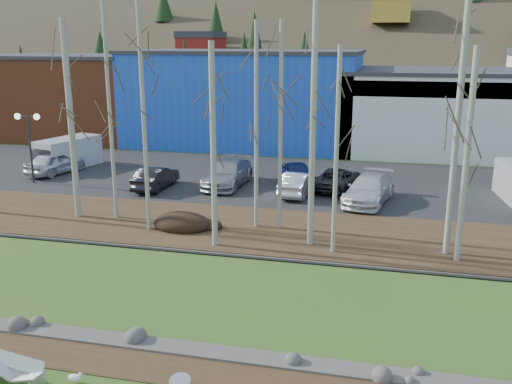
% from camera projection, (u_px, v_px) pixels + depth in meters
% --- Properties ---
extents(dirt_strip, '(80.00, 1.80, 0.03)m').
position_uv_depth(dirt_strip, '(133.00, 362.00, 16.73)').
color(dirt_strip, '#382616').
rests_on(dirt_strip, ground).
extents(near_bank_rocks, '(80.00, 0.80, 0.50)m').
position_uv_depth(near_bank_rocks, '(147.00, 345.00, 17.68)').
color(near_bank_rocks, '#47423D').
rests_on(near_bank_rocks, ground).
extents(river, '(80.00, 8.00, 0.90)m').
position_uv_depth(river, '(191.00, 291.00, 21.53)').
color(river, black).
rests_on(river, ground).
extents(far_bank_rocks, '(80.00, 0.80, 0.46)m').
position_uv_depth(far_bank_rocks, '(223.00, 252.00, 25.38)').
color(far_bank_rocks, '#47423D').
rests_on(far_bank_rocks, ground).
extents(far_bank, '(80.00, 7.00, 0.15)m').
position_uv_depth(far_bank, '(241.00, 229.00, 28.37)').
color(far_bank, '#382616').
rests_on(far_bank, ground).
extents(parking_lot, '(80.00, 14.00, 0.14)m').
position_uv_depth(parking_lot, '(281.00, 180.00, 38.23)').
color(parking_lot, black).
rests_on(parking_lot, ground).
extents(building_brick, '(16.32, 12.24, 7.80)m').
position_uv_depth(building_brick, '(69.00, 95.00, 55.79)').
color(building_brick, '#994A29').
rests_on(building_brick, ground).
extents(building_blue, '(20.40, 12.24, 8.30)m').
position_uv_depth(building_blue, '(246.00, 97.00, 51.68)').
color(building_blue, blue).
rests_on(building_blue, ground).
extents(building_white, '(18.36, 12.24, 6.80)m').
position_uv_depth(building_white, '(454.00, 111.00, 47.81)').
color(building_white, white).
rests_on(building_white, ground).
extents(bench_damaged, '(1.81, 0.85, 0.77)m').
position_uv_depth(bench_damaged, '(17.00, 371.00, 15.58)').
color(bench_damaged, silver).
rests_on(bench_damaged, ground).
extents(seagull, '(0.45, 0.22, 0.33)m').
position_uv_depth(seagull, '(75.00, 377.00, 15.67)').
color(seagull, gold).
rests_on(seagull, ground).
extents(dirt_mound, '(2.92, 2.06, 0.57)m').
position_uv_depth(dirt_mound, '(182.00, 222.00, 28.19)').
color(dirt_mound, black).
rests_on(dirt_mound, far_bank).
extents(birch_1, '(0.19, 0.19, 10.81)m').
position_uv_depth(birch_1, '(110.00, 114.00, 28.59)').
color(birch_1, '#ACAA9C').
rests_on(birch_1, far_bank).
extents(birch_2, '(0.31, 0.31, 10.07)m').
position_uv_depth(birch_2, '(71.00, 121.00, 28.86)').
color(birch_2, '#ACAA9C').
rests_on(birch_2, far_bank).
extents(birch_3, '(0.21, 0.21, 10.89)m').
position_uv_depth(birch_3, '(144.00, 119.00, 26.71)').
color(birch_3, '#ACAA9C').
rests_on(birch_3, far_bank).
extents(birch_4, '(0.25, 0.25, 8.99)m').
position_uv_depth(birch_4, '(213.00, 147.00, 24.75)').
color(birch_4, '#ACAA9C').
rests_on(birch_4, far_bank).
extents(birch_5, '(0.20, 0.20, 9.93)m').
position_uv_depth(birch_5, '(280.00, 128.00, 27.00)').
color(birch_5, '#ACAA9C').
rests_on(birch_5, far_bank).
extents(birch_6, '(0.20, 0.20, 8.85)m').
position_uv_depth(birch_6, '(336.00, 153.00, 23.96)').
color(birch_6, '#ACAA9C').
rests_on(birch_6, far_bank).
extents(birch_7, '(0.27, 0.27, 10.86)m').
position_uv_depth(birch_7, '(313.00, 125.00, 24.67)').
color(birch_7, '#ACAA9C').
rests_on(birch_7, far_bank).
extents(birch_8, '(0.26, 0.26, 8.82)m').
position_uv_depth(birch_8, '(466.00, 158.00, 23.01)').
color(birch_8, '#ACAA9C').
rests_on(birch_8, far_bank).
extents(birch_9, '(0.27, 0.27, 11.61)m').
position_uv_depth(birch_9, '(458.00, 121.00, 23.41)').
color(birch_9, '#ACAA9C').
rests_on(birch_9, far_bank).
extents(birch_10, '(0.20, 0.20, 9.93)m').
position_uv_depth(birch_10, '(256.00, 127.00, 27.26)').
color(birch_10, '#ACAA9C').
rests_on(birch_10, far_bank).
extents(street_lamp, '(1.72, 0.48, 4.51)m').
position_uv_depth(street_lamp, '(28.00, 129.00, 36.35)').
color(street_lamp, '#262628').
rests_on(street_lamp, parking_lot).
extents(car_0, '(2.71, 4.81, 1.55)m').
position_uv_depth(car_0, '(55.00, 163.00, 39.58)').
color(car_0, silver).
rests_on(car_0, parking_lot).
extents(car_1, '(1.59, 4.27, 1.40)m').
position_uv_depth(car_1, '(156.00, 178.00, 35.60)').
color(car_1, black).
rests_on(car_1, parking_lot).
extents(car_2, '(2.41, 5.53, 1.58)m').
position_uv_depth(car_2, '(228.00, 174.00, 36.26)').
color(car_2, gray).
rests_on(car_2, parking_lot).
extents(car_3, '(3.22, 4.88, 1.54)m').
position_uv_depth(car_3, '(298.00, 175.00, 35.85)').
color(car_3, '#111C4B').
rests_on(car_3, parking_lot).
extents(car_4, '(1.76, 4.30, 1.39)m').
position_uv_depth(car_4, '(298.00, 183.00, 34.22)').
color(car_4, silver).
rests_on(car_4, parking_lot).
extents(car_5, '(3.05, 5.12, 1.33)m').
position_uv_depth(car_5, '(337.00, 179.00, 35.45)').
color(car_5, black).
rests_on(car_5, parking_lot).
extents(car_6, '(3.11, 5.62, 1.54)m').
position_uv_depth(car_6, '(369.00, 189.00, 32.51)').
color(car_6, silver).
rests_on(car_6, parking_lot).
extents(van_grey, '(3.23, 5.28, 2.15)m').
position_uv_depth(van_grey, '(66.00, 153.00, 41.25)').
color(van_grey, silver).
rests_on(van_grey, parking_lot).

